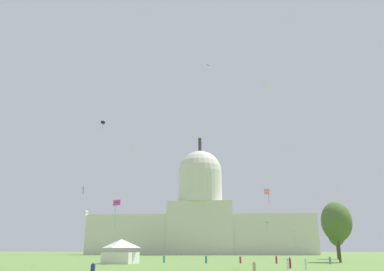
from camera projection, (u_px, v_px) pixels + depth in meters
name	position (u px, v px, depth m)	size (l,w,h in m)	color
capitol_building	(200.00, 218.00, 205.56)	(117.90, 23.70, 62.85)	beige
event_tent	(121.00, 251.00, 83.06)	(7.32, 7.97, 5.03)	white
tree_east_far	(336.00, 222.00, 92.08)	(9.39, 9.95, 13.93)	brown
tree_east_near	(336.00, 231.00, 118.85)	(7.49, 7.72, 13.11)	brown
person_tan_near_tree_east	(254.00, 267.00, 51.20)	(0.62, 0.62, 1.50)	tan
person_red_front_left	(240.00, 260.00, 84.31)	(0.64, 0.64, 1.62)	red
person_maroon_lawn_far_right	(276.00, 260.00, 83.18)	(0.40, 0.40, 1.63)	maroon
person_maroon_aisle_center	(290.00, 263.00, 62.43)	(0.46, 0.46, 1.76)	maroon
person_navy_mid_left	(93.00, 271.00, 41.11)	(0.64, 0.64, 1.70)	navy
person_grey_back_center	(330.00, 260.00, 79.71)	(0.60, 0.60, 1.59)	gray
person_teal_back_right	(164.00, 259.00, 87.67)	(0.55, 0.55, 1.76)	#1E757A
person_teal_near_tree_west	(206.00, 259.00, 84.50)	(0.60, 0.60, 1.73)	#1E757A
person_white_near_tent	(288.00, 264.00, 59.69)	(0.43, 0.43, 1.56)	silver
person_white_front_right	(306.00, 264.00, 59.33)	(0.33, 0.33, 1.55)	silver
kite_green_low	(267.00, 223.00, 154.21)	(0.69, 0.81, 3.55)	green
kite_white_low	(86.00, 213.00, 97.95)	(1.29, 1.27, 3.56)	white
kite_turquoise_high	(209.00, 66.00, 89.96)	(0.98, 1.19, 0.18)	teal
kite_black_high	(103.00, 122.00, 139.22)	(1.39, 1.36, 2.91)	black
kite_magenta_low	(117.00, 203.00, 57.36)	(1.18, 1.17, 4.11)	#D1339E
kite_gold_high	(267.00, 86.00, 133.96)	(0.49, 0.63, 1.38)	gold
kite_pink_low	(268.00, 192.00, 65.94)	(1.24, 1.26, 2.51)	pink
kite_lime_low	(295.00, 234.00, 132.38)	(1.59, 1.45, 3.76)	#8CD133
kite_blue_low	(83.00, 190.00, 73.56)	(0.20, 0.95, 1.53)	blue
kite_yellow_high	(133.00, 149.00, 178.14)	(0.66, 1.14, 1.41)	yellow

